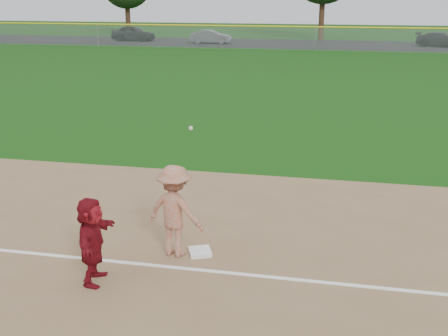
% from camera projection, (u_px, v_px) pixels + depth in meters
% --- Properties ---
extents(ground, '(160.00, 160.00, 0.00)m').
position_uv_depth(ground, '(209.00, 252.00, 11.18)').
color(ground, '#13440D').
rests_on(ground, ground).
extents(foul_line, '(60.00, 0.10, 0.01)m').
position_uv_depth(foul_line, '(199.00, 270.00, 10.43)').
color(foul_line, white).
rests_on(foul_line, infield_dirt).
extents(parking_asphalt, '(120.00, 10.00, 0.01)m').
position_uv_depth(parking_asphalt, '(318.00, 44.00, 54.10)').
color(parking_asphalt, black).
rests_on(parking_asphalt, ground).
extents(first_base, '(0.55, 0.55, 0.09)m').
position_uv_depth(first_base, '(200.00, 252.00, 11.05)').
color(first_base, white).
rests_on(first_base, infield_dirt).
extents(base_runner, '(0.66, 1.52, 1.59)m').
position_uv_depth(base_runner, '(92.00, 241.00, 9.79)').
color(base_runner, maroon).
rests_on(base_runner, infield_dirt).
extents(car_left, '(4.53, 2.04, 1.51)m').
position_uv_depth(car_left, '(133.00, 33.00, 57.68)').
color(car_left, black).
rests_on(car_left, parking_asphalt).
extents(car_mid, '(4.07, 1.70, 1.31)m').
position_uv_depth(car_mid, '(211.00, 37.00, 54.74)').
color(car_mid, '#505157').
rests_on(car_mid, parking_asphalt).
extents(car_right, '(4.74, 3.09, 1.28)m').
position_uv_depth(car_right, '(441.00, 40.00, 51.65)').
color(car_right, black).
rests_on(car_right, parking_asphalt).
extents(first_base_play, '(1.32, 0.97, 2.58)m').
position_uv_depth(first_base_play, '(175.00, 211.00, 10.79)').
color(first_base_play, '#959598').
rests_on(first_base_play, infield_dirt).
extents(outfield_fence, '(110.00, 0.12, 110.00)m').
position_uv_depth(outfield_fence, '(316.00, 27.00, 47.91)').
color(outfield_fence, '#999EA0').
rests_on(outfield_fence, ground).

